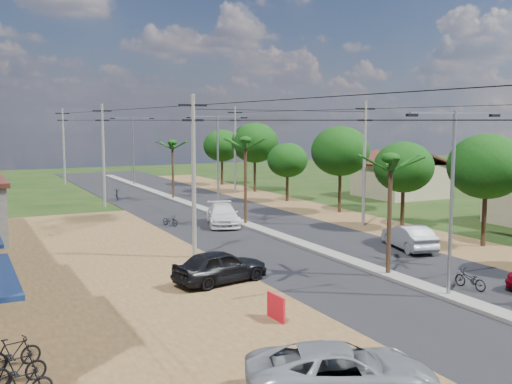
# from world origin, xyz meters

# --- Properties ---
(ground) EXTENTS (160.00, 160.00, 0.00)m
(ground) POSITION_xyz_m (0.00, 0.00, 0.00)
(ground) COLOR black
(ground) RESTS_ON ground
(road) EXTENTS (12.00, 110.00, 0.04)m
(road) POSITION_xyz_m (0.00, 15.00, 0.02)
(road) COLOR black
(road) RESTS_ON ground
(median) EXTENTS (1.00, 90.00, 0.18)m
(median) POSITION_xyz_m (0.00, 18.00, 0.09)
(median) COLOR #605E56
(median) RESTS_ON ground
(dirt_lot_west) EXTENTS (18.00, 46.00, 0.04)m
(dirt_lot_west) POSITION_xyz_m (-15.00, 8.00, 0.02)
(dirt_lot_west) COLOR #4F361B
(dirt_lot_west) RESTS_ON ground
(dirt_shoulder_east) EXTENTS (5.00, 90.00, 0.03)m
(dirt_shoulder_east) POSITION_xyz_m (8.50, 15.00, 0.01)
(dirt_shoulder_east) COLOR #4F361B
(dirt_shoulder_east) RESTS_ON ground
(house_east_far) EXTENTS (7.60, 7.50, 4.60)m
(house_east_far) POSITION_xyz_m (21.00, 28.00, 2.39)
(house_east_far) COLOR #978D66
(house_east_far) RESTS_ON ground
(tree_east_c) EXTENTS (4.60, 4.60, 6.83)m
(tree_east_c) POSITION_xyz_m (9.70, 7.00, 4.86)
(tree_east_c) COLOR black
(tree_east_c) RESTS_ON ground
(tree_east_d) EXTENTS (4.20, 4.20, 6.13)m
(tree_east_d) POSITION_xyz_m (9.40, 14.00, 4.34)
(tree_east_d) COLOR black
(tree_east_d) RESTS_ON ground
(tree_east_e) EXTENTS (4.80, 4.80, 7.14)m
(tree_east_e) POSITION_xyz_m (9.60, 22.00, 5.09)
(tree_east_e) COLOR black
(tree_east_e) RESTS_ON ground
(tree_east_f) EXTENTS (3.80, 3.80, 5.52)m
(tree_east_f) POSITION_xyz_m (9.20, 30.00, 3.89)
(tree_east_f) COLOR black
(tree_east_f) RESTS_ON ground
(tree_east_g) EXTENTS (5.00, 5.00, 7.38)m
(tree_east_g) POSITION_xyz_m (9.80, 38.00, 5.24)
(tree_east_g) COLOR black
(tree_east_g) RESTS_ON ground
(tree_east_h) EXTENTS (4.40, 4.40, 6.52)m
(tree_east_h) POSITION_xyz_m (9.50, 46.00, 4.64)
(tree_east_h) COLOR black
(tree_east_h) RESTS_ON ground
(palm_median_near) EXTENTS (2.00, 2.00, 6.15)m
(palm_median_near) POSITION_xyz_m (0.00, 4.00, 5.54)
(palm_median_near) COLOR black
(palm_median_near) RESTS_ON ground
(palm_median_mid) EXTENTS (2.00, 2.00, 6.55)m
(palm_median_mid) POSITION_xyz_m (0.00, 20.00, 5.90)
(palm_median_mid) COLOR black
(palm_median_mid) RESTS_ON ground
(palm_median_far) EXTENTS (2.00, 2.00, 5.85)m
(palm_median_far) POSITION_xyz_m (0.00, 36.00, 5.26)
(palm_median_far) COLOR black
(palm_median_far) RESTS_ON ground
(streetlight_near) EXTENTS (5.10, 0.18, 8.00)m
(streetlight_near) POSITION_xyz_m (0.00, 0.00, 4.79)
(streetlight_near) COLOR gray
(streetlight_near) RESTS_ON ground
(streetlight_mid) EXTENTS (5.10, 0.18, 8.00)m
(streetlight_mid) POSITION_xyz_m (0.00, 25.00, 4.79)
(streetlight_mid) COLOR gray
(streetlight_mid) RESTS_ON ground
(streetlight_far) EXTENTS (5.10, 0.18, 8.00)m
(streetlight_far) POSITION_xyz_m (0.00, 50.00, 4.79)
(streetlight_far) COLOR gray
(streetlight_far) RESTS_ON ground
(utility_pole_w_b) EXTENTS (1.60, 0.24, 9.00)m
(utility_pole_w_b) POSITION_xyz_m (-7.00, 12.00, 4.76)
(utility_pole_w_b) COLOR #605E56
(utility_pole_w_b) RESTS_ON ground
(utility_pole_w_c) EXTENTS (1.60, 0.24, 9.00)m
(utility_pole_w_c) POSITION_xyz_m (-7.00, 34.00, 4.76)
(utility_pole_w_c) COLOR #605E56
(utility_pole_w_c) RESTS_ON ground
(utility_pole_w_d) EXTENTS (1.60, 0.24, 9.00)m
(utility_pole_w_d) POSITION_xyz_m (-7.00, 55.00, 4.76)
(utility_pole_w_d) COLOR #605E56
(utility_pole_w_d) RESTS_ON ground
(utility_pole_e_b) EXTENTS (1.60, 0.24, 9.00)m
(utility_pole_e_b) POSITION_xyz_m (7.50, 16.00, 4.76)
(utility_pole_e_b) COLOR #605E56
(utility_pole_e_b) RESTS_ON ground
(utility_pole_e_c) EXTENTS (1.60, 0.24, 9.00)m
(utility_pole_e_c) POSITION_xyz_m (7.50, 38.00, 4.76)
(utility_pole_e_c) COLOR #605E56
(utility_pole_e_c) RESTS_ON ground
(car_silver_mid) EXTENTS (2.66, 4.75, 1.48)m
(car_silver_mid) POSITION_xyz_m (5.00, 8.24, 0.74)
(car_silver_mid) COLOR gray
(car_silver_mid) RESTS_ON ground
(car_white_far) EXTENTS (3.61, 5.62, 1.52)m
(car_white_far) POSITION_xyz_m (-1.50, 20.69, 0.76)
(car_white_far) COLOR silver
(car_white_far) RESTS_ON ground
(car_parked_silver) EXTENTS (5.81, 4.24, 1.47)m
(car_parked_silver) POSITION_xyz_m (-9.49, -5.68, 0.73)
(car_parked_silver) COLOR gray
(car_parked_silver) RESTS_ON ground
(car_parked_dark) EXTENTS (4.85, 2.67, 1.56)m
(car_parked_dark) POSITION_xyz_m (-7.79, 6.58, 0.78)
(car_parked_dark) COLOR black
(car_parked_dark) RESTS_ON ground
(moto_rider_east) EXTENTS (0.72, 1.70, 0.87)m
(moto_rider_east) POSITION_xyz_m (1.83, 0.52, 0.44)
(moto_rider_east) COLOR black
(moto_rider_east) RESTS_ON ground
(moto_rider_west_a) EXTENTS (1.09, 1.62, 0.81)m
(moto_rider_west_a) POSITION_xyz_m (-5.00, 22.11, 0.40)
(moto_rider_west_a) COLOR black
(moto_rider_west_a) RESTS_ON ground
(moto_rider_west_b) EXTENTS (0.86, 1.90, 1.10)m
(moto_rider_west_b) POSITION_xyz_m (-5.00, 37.78, 0.55)
(moto_rider_west_b) COLOR black
(moto_rider_west_b) RESTS_ON ground
(roadside_sign) EXTENTS (0.13, 1.23, 1.02)m
(roadside_sign) POSITION_xyz_m (-8.00, 0.78, 0.51)
(roadside_sign) COLOR red
(roadside_sign) RESTS_ON ground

